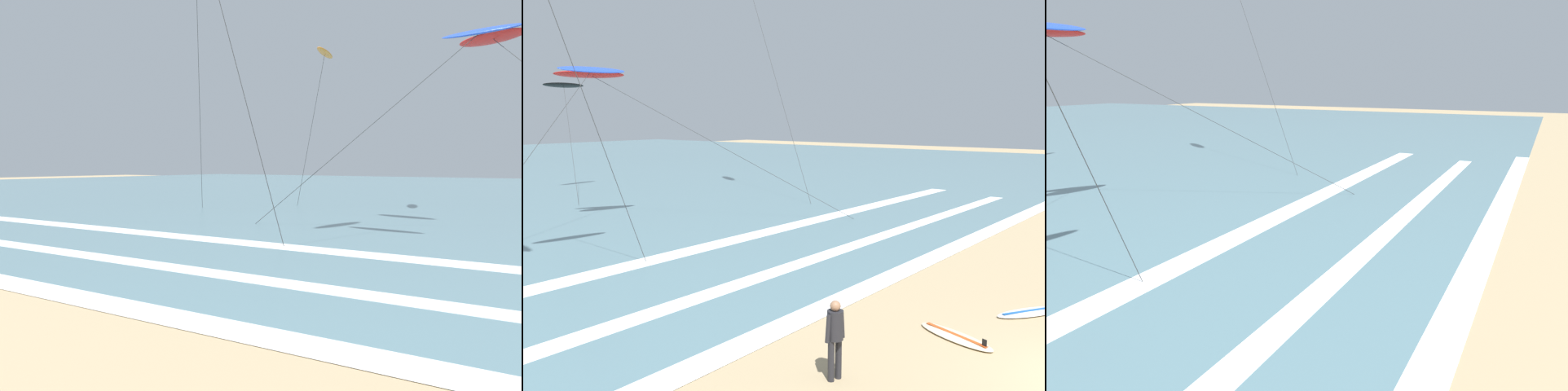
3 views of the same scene
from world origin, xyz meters
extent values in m
cube|color=white|center=(0.21, 10.28, 0.01)|extent=(48.93, 0.78, 0.01)
cube|color=white|center=(-0.37, 14.70, 0.01)|extent=(53.10, 1.05, 0.01)
ellipsoid|color=blue|center=(4.13, 22.46, 7.20)|extent=(3.29, 1.43, 0.43)
cylinder|color=#333333|center=(0.15, 20.98, 3.60)|extent=(7.98, 2.97, 7.22)
cylinder|color=#333333|center=(-8.77, 21.68, 7.62)|extent=(4.96, 6.07, 15.26)
ellipsoid|color=red|center=(4.34, 22.99, 7.03)|extent=(3.16, 2.26, 0.43)
ellipsoid|color=orange|center=(-5.77, 28.46, 8.35)|extent=(1.91, 3.26, 0.43)
cylinder|color=#333333|center=(-6.83, 28.78, 4.18)|extent=(2.15, 0.66, 8.36)
cylinder|color=#333333|center=(-1.20, 14.98, 5.51)|extent=(3.91, 0.46, 11.03)
camera|label=1|loc=(10.46, 0.16, 2.50)|focal=41.23mm
camera|label=2|loc=(-12.13, -1.41, 5.13)|focal=40.26mm
camera|label=3|loc=(-7.61, 5.50, 5.27)|focal=32.40mm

